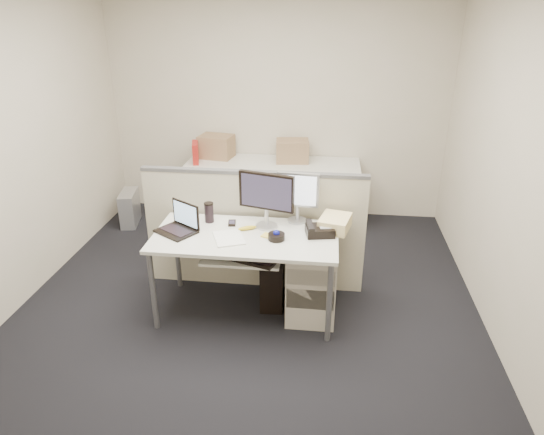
# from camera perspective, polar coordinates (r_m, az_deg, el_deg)

# --- Properties ---
(floor) EXTENTS (4.00, 4.50, 0.01)m
(floor) POSITION_cam_1_polar(r_m,az_deg,el_deg) (4.31, -2.93, -10.87)
(floor) COLOR black
(floor) RESTS_ON ground
(wall_back) EXTENTS (4.00, 0.02, 2.70)m
(wall_back) POSITION_cam_1_polar(r_m,az_deg,el_deg) (5.87, 0.52, 13.14)
(wall_back) COLOR beige
(wall_back) RESTS_ON ground
(wall_front) EXTENTS (4.00, 0.02, 2.70)m
(wall_front) POSITION_cam_1_polar(r_m,az_deg,el_deg) (1.78, -16.48, -15.94)
(wall_front) COLOR beige
(wall_front) RESTS_ON ground
(wall_right) EXTENTS (0.02, 4.50, 2.70)m
(wall_right) POSITION_cam_1_polar(r_m,az_deg,el_deg) (3.90, 27.08, 4.80)
(wall_right) COLOR beige
(wall_right) RESTS_ON ground
(desk) EXTENTS (1.50, 0.75, 0.73)m
(desk) POSITION_cam_1_polar(r_m,az_deg,el_deg) (3.97, -3.13, -2.92)
(desk) COLOR silver
(desk) RESTS_ON floor
(keyboard_tray) EXTENTS (0.62, 0.32, 0.02)m
(keyboard_tray) POSITION_cam_1_polar(r_m,az_deg,el_deg) (3.83, -3.57, -4.73)
(keyboard_tray) COLOR silver
(keyboard_tray) RESTS_ON desk
(drawer_pedestal) EXTENTS (0.40, 0.55, 0.65)m
(drawer_pedestal) POSITION_cam_1_polar(r_m,az_deg,el_deg) (4.13, 4.70, -7.22)
(drawer_pedestal) COLOR silver
(drawer_pedestal) RESTS_ON floor
(cubicle_partition) EXTENTS (2.00, 0.06, 1.10)m
(cubicle_partition) POSITION_cam_1_polar(r_m,az_deg,el_deg) (4.41, -2.12, -1.65)
(cubicle_partition) COLOR #B1A795
(cubicle_partition) RESTS_ON floor
(back_counter) EXTENTS (2.00, 0.60, 0.72)m
(back_counter) POSITION_cam_1_polar(r_m,az_deg,el_deg) (5.84, 0.13, 2.96)
(back_counter) COLOR silver
(back_counter) RESTS_ON floor
(monitor_main) EXTENTS (0.51, 0.30, 0.47)m
(monitor_main) POSITION_cam_1_polar(r_m,az_deg,el_deg) (3.98, -0.66, 2.01)
(monitor_main) COLOR black
(monitor_main) RESTS_ON desk
(monitor_small) EXTENTS (0.37, 0.20, 0.43)m
(monitor_small) POSITION_cam_1_polar(r_m,az_deg,el_deg) (4.10, 3.06, 2.31)
(monitor_small) COLOR #B7B7BC
(monitor_small) RESTS_ON desk
(laptop) EXTENTS (0.39, 0.36, 0.23)m
(laptop) POSITION_cam_1_polar(r_m,az_deg,el_deg) (4.01, -11.34, -0.23)
(laptop) COLOR black
(laptop) RESTS_ON desk
(trackball) EXTENTS (0.14, 0.14, 0.05)m
(trackball) POSITION_cam_1_polar(r_m,az_deg,el_deg) (3.85, 0.53, -2.26)
(trackball) COLOR black
(trackball) RESTS_ON desk
(desk_phone) EXTENTS (0.25, 0.22, 0.07)m
(desk_phone) POSITION_cam_1_polar(r_m,az_deg,el_deg) (3.94, 5.66, -1.56)
(desk_phone) COLOR black
(desk_phone) RESTS_ON desk
(paper_stack) EXTENTS (0.31, 0.35, 0.01)m
(paper_stack) POSITION_cam_1_polar(r_m,az_deg,el_deg) (3.89, -5.10, -2.41)
(paper_stack) COLOR white
(paper_stack) RESTS_ON desk
(sticky_pad) EXTENTS (0.11, 0.11, 0.01)m
(sticky_pad) POSITION_cam_1_polar(r_m,az_deg,el_deg) (3.91, -0.55, -2.14)
(sticky_pad) COLOR #F1CF4B
(sticky_pad) RESTS_ON desk
(travel_mug) EXTENTS (0.10, 0.10, 0.16)m
(travel_mug) POSITION_cam_1_polar(r_m,az_deg,el_deg) (4.17, -7.41, 0.52)
(travel_mug) COLOR black
(travel_mug) RESTS_ON desk
(banana) EXTENTS (0.16, 0.11, 0.04)m
(banana) POSITION_cam_1_polar(r_m,az_deg,el_deg) (4.02, -2.92, -1.24)
(banana) COLOR #FCFB3B
(banana) RESTS_ON desk
(cellphone) EXTENTS (0.08, 0.12, 0.02)m
(cellphone) POSITION_cam_1_polar(r_m,az_deg,el_deg) (4.14, -4.73, -0.65)
(cellphone) COLOR black
(cellphone) RESTS_ON desk
(manila_folders) EXTENTS (0.29, 0.34, 0.11)m
(manila_folders) POSITION_cam_1_polar(r_m,az_deg,el_deg) (4.05, 7.42, -0.65)
(manila_folders) COLOR #F5E69C
(manila_folders) RESTS_ON desk
(keyboard) EXTENTS (0.50, 0.31, 0.03)m
(keyboard) POSITION_cam_1_polar(r_m,az_deg,el_deg) (3.78, -2.94, -4.74)
(keyboard) COLOR black
(keyboard) RESTS_ON keyboard_tray
(pc_tower_desk) EXTENTS (0.22, 0.49, 0.45)m
(pc_tower_desk) POSITION_cam_1_polar(r_m,az_deg,el_deg) (4.33, 0.08, -7.06)
(pc_tower_desk) COLOR black
(pc_tower_desk) RESTS_ON floor
(pc_tower_spare_dark) EXTENTS (0.29, 0.48, 0.42)m
(pc_tower_spare_dark) POSITION_cam_1_polar(r_m,az_deg,el_deg) (6.19, -9.47, 2.36)
(pc_tower_spare_dark) COLOR black
(pc_tower_spare_dark) RESTS_ON floor
(pc_tower_spare_silver) EXTENTS (0.25, 0.45, 0.40)m
(pc_tower_spare_silver) POSITION_cam_1_polar(r_m,az_deg,el_deg) (6.06, -16.40, 1.10)
(pc_tower_spare_silver) COLOR #B7B7BC
(pc_tower_spare_silver) RESTS_ON floor
(cardboard_box_left) EXTENTS (0.43, 0.35, 0.29)m
(cardboard_box_left) POSITION_cam_1_polar(r_m,az_deg,el_deg) (5.91, -6.55, 8.21)
(cardboard_box_left) COLOR #956B50
(cardboard_box_left) RESTS_ON back_counter
(cardboard_box_right) EXTENTS (0.40, 0.33, 0.27)m
(cardboard_box_right) POSITION_cam_1_polar(r_m,az_deg,el_deg) (5.73, 2.41, 7.75)
(cardboard_box_right) COLOR #956B50
(cardboard_box_right) RESTS_ON back_counter
(red_binder) EXTENTS (0.13, 0.28, 0.26)m
(red_binder) POSITION_cam_1_polar(r_m,az_deg,el_deg) (5.76, -8.99, 7.48)
(red_binder) COLOR #A41D17
(red_binder) RESTS_ON back_counter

